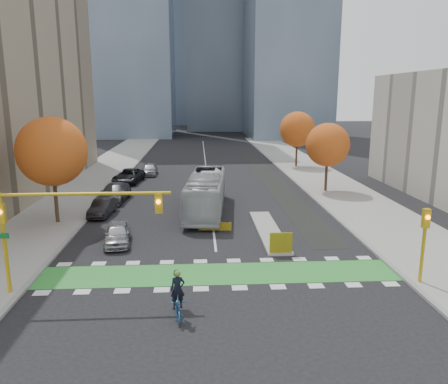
{
  "coord_description": "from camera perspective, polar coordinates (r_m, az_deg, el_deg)",
  "views": [
    {
      "loc": [
        -1.05,
        -21.24,
        9.69
      ],
      "look_at": [
        0.75,
        9.04,
        3.0
      ],
      "focal_mm": 35.0,
      "sensor_mm": 36.0,
      "label": 1
    }
  ],
  "objects": [
    {
      "name": "parked_car_d",
      "position": [
        50.8,
        -12.36,
        2.05
      ],
      "size": [
        3.29,
        5.92,
        1.57
      ],
      "primitive_type": "imported",
      "rotation": [
        0.0,
        0.0,
        -0.13
      ],
      "color": "black",
      "rests_on": "ground"
    },
    {
      "name": "cyclist",
      "position": [
        20.03,
        -6.03,
        -14.13
      ],
      "size": [
        0.93,
        2.03,
        2.26
      ],
      "rotation": [
        0.0,
        0.0,
        0.13
      ],
      "color": "navy",
      "rests_on": "ground"
    },
    {
      "name": "bus",
      "position": [
        36.96,
        -2.37,
        -0.1
      ],
      "size": [
        3.91,
        12.24,
        3.35
      ],
      "primitive_type": "imported",
      "rotation": [
        0.0,
        0.0,
        -0.09
      ],
      "color": "#A9AEB0",
      "rests_on": "ground"
    },
    {
      "name": "ground",
      "position": [
        23.37,
        -0.53,
        -12.06
      ],
      "size": [
        300.0,
        300.0,
        0.0
      ],
      "primitive_type": "plane",
      "color": "black",
      "rests_on": "ground"
    },
    {
      "name": "parked_car_c",
      "position": [
        42.13,
        -14.12,
        -0.1
      ],
      "size": [
        2.73,
        5.8,
        1.64
      ],
      "primitive_type": "imported",
      "rotation": [
        0.0,
        0.0,
        -0.08
      ],
      "color": "#444549",
      "rests_on": "ground"
    },
    {
      "name": "tree_west",
      "position": [
        35.23,
        -21.57,
        4.93
      ],
      "size": [
        5.2,
        5.2,
        8.22
      ],
      "color": "#332114",
      "rests_on": "ground"
    },
    {
      "name": "bike_lane_paint",
      "position": [
        52.84,
        5.97,
        1.81
      ],
      "size": [
        2.5,
        50.0,
        0.01
      ],
      "primitive_type": "cube",
      "color": "black",
      "rests_on": "ground"
    },
    {
      "name": "curb_east",
      "position": [
        43.76,
        11.31,
        -0.5
      ],
      "size": [
        0.3,
        120.0,
        0.16
      ],
      "primitive_type": "cube",
      "color": "gray",
      "rests_on": "ground"
    },
    {
      "name": "parked_car_e",
      "position": [
        55.44,
        -9.65,
        2.96
      ],
      "size": [
        1.77,
        4.29,
        1.45
      ],
      "primitive_type": "imported",
      "rotation": [
        0.0,
        0.0,
        0.01
      ],
      "color": "#A9AAAF",
      "rests_on": "ground"
    },
    {
      "name": "tower_ne",
      "position": [
        110.19,
        8.34,
        22.94
      ],
      "size": [
        18.0,
        24.0,
        60.0
      ],
      "primitive_type": "cube",
      "color": "#47566B",
      "rests_on": "ground"
    },
    {
      "name": "parked_car_b",
      "position": [
        37.4,
        -15.58,
        -1.96
      ],
      "size": [
        1.79,
        4.28,
        1.38
      ],
      "primitive_type": "imported",
      "rotation": [
        0.0,
        0.0,
        -0.08
      ],
      "color": "black",
      "rests_on": "ground"
    },
    {
      "name": "bike_crossing",
      "position": [
        24.73,
        -0.71,
        -10.61
      ],
      "size": [
        20.0,
        3.0,
        0.01
      ],
      "primitive_type": "cube",
      "color": "#2E8D33",
      "rests_on": "ground"
    },
    {
      "name": "centre_line",
      "position": [
        62.01,
        -2.39,
        3.44
      ],
      "size": [
        0.15,
        70.0,
        0.01
      ],
      "primitive_type": "cube",
      "color": "silver",
      "rests_on": "ground"
    },
    {
      "name": "median_island",
      "position": [
        32.13,
        5.82,
        -5.03
      ],
      "size": [
        1.6,
        10.0,
        0.16
      ],
      "primitive_type": "cube",
      "color": "gray",
      "rests_on": "ground"
    },
    {
      "name": "sidewalk_west",
      "position": [
        44.14,
        -19.7,
        -0.89
      ],
      "size": [
        7.0,
        120.0,
        0.15
      ],
      "primitive_type": "cube",
      "color": "gray",
      "rests_on": "ground"
    },
    {
      "name": "parked_car_a",
      "position": [
        30.08,
        -13.74,
        -5.32
      ],
      "size": [
        2.1,
        4.26,
        1.4
      ],
      "primitive_type": "imported",
      "rotation": [
        0.0,
        0.0,
        0.11
      ],
      "color": "#A2A1A6",
      "rests_on": "ground"
    },
    {
      "name": "hazard_board",
      "position": [
        27.41,
        7.45,
        -6.59
      ],
      "size": [
        1.4,
        0.12,
        1.3
      ],
      "primitive_type": "cube",
      "color": "yellow",
      "rests_on": "median_island"
    },
    {
      "name": "tree_east_near",
      "position": [
        45.42,
        13.39,
        6.0
      ],
      "size": [
        4.4,
        4.4,
        7.08
      ],
      "color": "#332114",
      "rests_on": "ground"
    },
    {
      "name": "tree_east_far",
      "position": [
        60.93,
        9.56,
        8.08
      ],
      "size": [
        4.8,
        4.8,
        7.65
      ],
      "color": "#332114",
      "rests_on": "ground"
    },
    {
      "name": "curb_west",
      "position": [
        43.28,
        -15.25,
        -0.84
      ],
      "size": [
        0.3,
        120.0,
        0.16
      ],
      "primitive_type": "cube",
      "color": "gray",
      "rests_on": "ground"
    },
    {
      "name": "traffic_signal_west",
      "position": [
        22.56,
        -21.07,
        -2.93
      ],
      "size": [
        8.53,
        0.56,
        5.2
      ],
      "color": "#BF9914",
      "rests_on": "ground"
    },
    {
      "name": "tower_far",
      "position": [
        164.09,
        -4.75,
        23.04
      ],
      "size": [
        26.0,
        26.0,
        80.0
      ],
      "primitive_type": "cube",
      "color": "#47566B",
      "rests_on": "ground"
    },
    {
      "name": "traffic_signal_east",
      "position": [
        24.73,
        24.72,
        -5.08
      ],
      "size": [
        0.35,
        0.43,
        4.1
      ],
      "color": "#BF9914",
      "rests_on": "ground"
    },
    {
      "name": "sidewalk_east",
      "position": [
        44.77,
        15.65,
        -0.43
      ],
      "size": [
        7.0,
        120.0,
        0.15
      ],
      "primitive_type": "cube",
      "color": "gray",
      "rests_on": "ground"
    }
  ]
}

